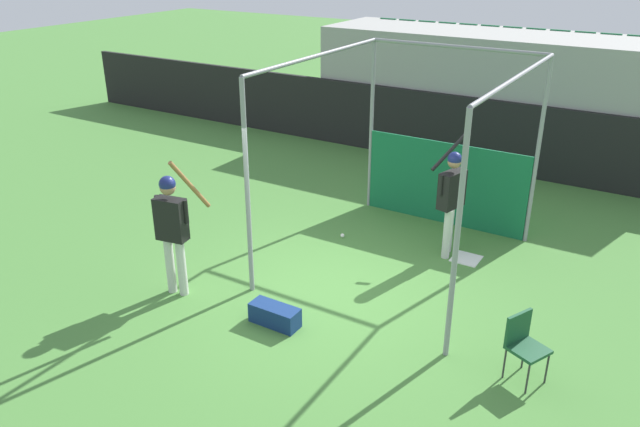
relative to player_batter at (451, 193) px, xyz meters
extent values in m
plane|color=#477F38|center=(-1.09, -2.08, -1.08)|extent=(60.00, 60.00, 0.00)
cube|color=black|center=(-1.09, 4.40, -0.28)|extent=(24.00, 0.12, 1.60)
cube|color=#9E9E99|center=(-1.09, 5.66, 0.34)|extent=(8.15, 2.40, 2.85)
cube|color=#1E6B3D|center=(-4.39, 4.86, 0.57)|extent=(0.45, 0.40, 0.10)
cube|color=#1E6B3D|center=(-4.39, 5.04, 0.80)|extent=(0.45, 0.06, 0.40)
cube|color=#1E6B3D|center=(-3.84, 4.86, 0.57)|extent=(0.45, 0.40, 0.10)
cube|color=#1E6B3D|center=(-3.84, 5.04, 0.80)|extent=(0.45, 0.06, 0.40)
cube|color=#1E6B3D|center=(-3.29, 4.86, 0.57)|extent=(0.45, 0.40, 0.10)
cube|color=#1E6B3D|center=(-3.29, 5.04, 0.80)|extent=(0.45, 0.06, 0.40)
cube|color=#1E6B3D|center=(-2.74, 4.86, 0.57)|extent=(0.45, 0.40, 0.10)
cube|color=#1E6B3D|center=(-2.74, 5.04, 0.80)|extent=(0.45, 0.06, 0.40)
cube|color=#1E6B3D|center=(-2.19, 4.86, 0.57)|extent=(0.45, 0.40, 0.10)
cube|color=#1E6B3D|center=(-2.19, 5.04, 0.80)|extent=(0.45, 0.06, 0.40)
cube|color=#1E6B3D|center=(-1.64, 4.86, 0.57)|extent=(0.45, 0.40, 0.10)
cube|color=#1E6B3D|center=(-1.64, 5.04, 0.80)|extent=(0.45, 0.06, 0.40)
cube|color=#1E6B3D|center=(-1.09, 4.86, 0.57)|extent=(0.45, 0.40, 0.10)
cube|color=#1E6B3D|center=(-1.09, 5.04, 0.80)|extent=(0.45, 0.06, 0.40)
cube|color=#1E6B3D|center=(-0.54, 4.86, 0.57)|extent=(0.45, 0.40, 0.10)
cube|color=#1E6B3D|center=(-0.54, 5.04, 0.80)|extent=(0.45, 0.06, 0.40)
cube|color=#1E6B3D|center=(0.01, 4.86, 0.57)|extent=(0.45, 0.40, 0.10)
cube|color=#1E6B3D|center=(0.01, 5.04, 0.80)|extent=(0.45, 0.06, 0.40)
cube|color=#1E6B3D|center=(0.56, 4.86, 0.57)|extent=(0.45, 0.40, 0.10)
cube|color=#1E6B3D|center=(0.56, 5.04, 0.80)|extent=(0.45, 0.06, 0.40)
cube|color=#1E6B3D|center=(1.11, 4.86, 0.57)|extent=(0.45, 0.40, 0.10)
cube|color=#1E6B3D|center=(1.11, 5.04, 0.80)|extent=(0.45, 0.06, 0.40)
cube|color=#1E6B3D|center=(1.66, 4.86, 0.57)|extent=(0.45, 0.40, 0.10)
cube|color=#1E6B3D|center=(1.66, 5.04, 0.80)|extent=(0.45, 0.06, 0.40)
cube|color=#1E6B3D|center=(-4.39, 5.66, 0.97)|extent=(0.45, 0.40, 0.10)
cube|color=#1E6B3D|center=(-4.39, 5.84, 1.20)|extent=(0.45, 0.06, 0.40)
cube|color=#1E6B3D|center=(-3.84, 5.66, 0.97)|extent=(0.45, 0.40, 0.10)
cube|color=#1E6B3D|center=(-3.84, 5.84, 1.20)|extent=(0.45, 0.06, 0.40)
cube|color=#1E6B3D|center=(-3.29, 5.66, 0.97)|extent=(0.45, 0.40, 0.10)
cube|color=#1E6B3D|center=(-3.29, 5.84, 1.20)|extent=(0.45, 0.06, 0.40)
cube|color=#1E6B3D|center=(-2.74, 5.66, 0.97)|extent=(0.45, 0.40, 0.10)
cube|color=#1E6B3D|center=(-2.74, 5.84, 1.20)|extent=(0.45, 0.06, 0.40)
cube|color=#1E6B3D|center=(-2.19, 5.66, 0.97)|extent=(0.45, 0.40, 0.10)
cube|color=#1E6B3D|center=(-2.19, 5.84, 1.20)|extent=(0.45, 0.06, 0.40)
cube|color=#1E6B3D|center=(-1.64, 5.66, 0.97)|extent=(0.45, 0.40, 0.10)
cube|color=#1E6B3D|center=(-1.64, 5.84, 1.20)|extent=(0.45, 0.06, 0.40)
cube|color=#1E6B3D|center=(-1.09, 5.66, 0.97)|extent=(0.45, 0.40, 0.10)
cube|color=#1E6B3D|center=(-1.09, 5.84, 1.20)|extent=(0.45, 0.06, 0.40)
cube|color=#1E6B3D|center=(-0.54, 5.66, 0.97)|extent=(0.45, 0.40, 0.10)
cube|color=#1E6B3D|center=(-0.54, 5.84, 1.20)|extent=(0.45, 0.06, 0.40)
cube|color=#1E6B3D|center=(0.01, 5.66, 0.97)|extent=(0.45, 0.40, 0.10)
cube|color=#1E6B3D|center=(0.01, 5.84, 1.20)|extent=(0.45, 0.06, 0.40)
cube|color=#1E6B3D|center=(0.56, 5.66, 0.97)|extent=(0.45, 0.40, 0.10)
cube|color=#1E6B3D|center=(0.56, 5.84, 1.20)|extent=(0.45, 0.06, 0.40)
cube|color=#1E6B3D|center=(1.11, 5.66, 0.97)|extent=(0.45, 0.40, 0.10)
cube|color=#1E6B3D|center=(1.11, 5.84, 1.20)|extent=(0.45, 0.06, 0.40)
cube|color=#1E6B3D|center=(1.66, 5.66, 0.97)|extent=(0.45, 0.40, 0.10)
cube|color=#1E6B3D|center=(1.66, 5.84, 1.20)|extent=(0.45, 0.06, 0.40)
cube|color=#1E6B3D|center=(-4.39, 6.46, 1.37)|extent=(0.45, 0.40, 0.10)
cube|color=#1E6B3D|center=(-4.39, 6.64, 1.60)|extent=(0.45, 0.06, 0.40)
cube|color=#1E6B3D|center=(-3.84, 6.46, 1.37)|extent=(0.45, 0.40, 0.10)
cube|color=#1E6B3D|center=(-3.84, 6.64, 1.60)|extent=(0.45, 0.06, 0.40)
cube|color=#1E6B3D|center=(-3.29, 6.46, 1.37)|extent=(0.45, 0.40, 0.10)
cube|color=#1E6B3D|center=(-3.29, 6.64, 1.60)|extent=(0.45, 0.06, 0.40)
cube|color=#1E6B3D|center=(-2.74, 6.46, 1.37)|extent=(0.45, 0.40, 0.10)
cube|color=#1E6B3D|center=(-2.74, 6.64, 1.60)|extent=(0.45, 0.06, 0.40)
cube|color=#1E6B3D|center=(-2.19, 6.46, 1.37)|extent=(0.45, 0.40, 0.10)
cube|color=#1E6B3D|center=(-2.19, 6.64, 1.60)|extent=(0.45, 0.06, 0.40)
cube|color=#1E6B3D|center=(-1.64, 6.46, 1.37)|extent=(0.45, 0.40, 0.10)
cube|color=#1E6B3D|center=(-1.64, 6.64, 1.60)|extent=(0.45, 0.06, 0.40)
cube|color=#1E6B3D|center=(-1.09, 6.46, 1.37)|extent=(0.45, 0.40, 0.10)
cube|color=#1E6B3D|center=(-1.09, 6.64, 1.60)|extent=(0.45, 0.06, 0.40)
cube|color=#1E6B3D|center=(-0.54, 6.46, 1.37)|extent=(0.45, 0.40, 0.10)
cube|color=#1E6B3D|center=(-0.54, 6.64, 1.60)|extent=(0.45, 0.06, 0.40)
cube|color=#1E6B3D|center=(0.01, 6.46, 1.37)|extent=(0.45, 0.40, 0.10)
cube|color=#1E6B3D|center=(0.01, 6.64, 1.60)|extent=(0.45, 0.06, 0.40)
cube|color=#1E6B3D|center=(0.56, 6.46, 1.37)|extent=(0.45, 0.40, 0.10)
cube|color=#1E6B3D|center=(0.56, 6.64, 1.60)|extent=(0.45, 0.06, 0.40)
cube|color=#1E6B3D|center=(1.11, 6.46, 1.37)|extent=(0.45, 0.40, 0.10)
cube|color=#1E6B3D|center=(1.11, 6.64, 1.60)|extent=(0.45, 0.06, 0.40)
cube|color=#1E6B3D|center=(1.66, 6.46, 1.37)|extent=(0.45, 0.40, 0.10)
cube|color=#1E6B3D|center=(1.66, 6.64, 1.60)|extent=(0.45, 0.06, 0.40)
cylinder|color=gray|center=(-2.06, -2.61, 0.50)|extent=(0.07, 0.07, 3.17)
cylinder|color=gray|center=(0.99, -2.61, 0.50)|extent=(0.07, 0.07, 3.17)
cylinder|color=gray|center=(-2.06, 1.19, 0.50)|extent=(0.07, 0.07, 3.17)
cylinder|color=gray|center=(0.99, 1.19, 0.50)|extent=(0.07, 0.07, 3.17)
cylinder|color=gray|center=(-2.06, -0.71, 2.09)|extent=(0.06, 3.80, 0.06)
cylinder|color=gray|center=(0.99, -0.71, 2.09)|extent=(0.06, 3.80, 0.06)
cylinder|color=gray|center=(-0.53, 1.19, 2.09)|extent=(3.05, 0.06, 0.06)
cube|color=#14663D|center=(-0.53, 1.17, -0.32)|extent=(2.98, 0.03, 1.53)
cube|color=white|center=(0.36, -0.01, -1.08)|extent=(0.44, 0.44, 0.02)
cylinder|color=silver|center=(0.03, -0.13, -0.66)|extent=(0.16, 0.16, 0.85)
cylinder|color=silver|center=(-0.02, 0.11, -0.66)|extent=(0.16, 0.16, 0.85)
cube|color=black|center=(0.01, -0.01, 0.07)|extent=(0.34, 0.53, 0.60)
sphere|color=#A37556|center=(0.01, -0.01, 0.54)|extent=(0.21, 0.21, 0.21)
sphere|color=navy|center=(0.01, -0.01, 0.59)|extent=(0.22, 0.22, 0.22)
cylinder|color=black|center=(-0.10, -0.25, 0.21)|extent=(0.09, 0.09, 0.33)
cylinder|color=black|center=(0.04, 0.25, 0.21)|extent=(0.09, 0.09, 0.33)
cylinder|color=black|center=(-0.21, 0.34, 0.57)|extent=(0.37, 0.70, 0.55)
sphere|color=black|center=(0.11, 0.19, 0.32)|extent=(0.08, 0.08, 0.08)
cylinder|color=silver|center=(-3.04, -3.27, -0.64)|extent=(0.15, 0.15, 0.88)
cylinder|color=silver|center=(-2.84, -3.23, -0.64)|extent=(0.15, 0.15, 0.88)
cube|color=black|center=(-2.94, -3.25, 0.11)|extent=(0.47, 0.29, 0.62)
sphere|color=#A37556|center=(-2.94, -3.25, 0.59)|extent=(0.22, 0.22, 0.22)
sphere|color=navy|center=(-2.94, -3.25, 0.64)|extent=(0.23, 0.23, 0.23)
cylinder|color=black|center=(-3.17, -3.25, 0.25)|extent=(0.08, 0.08, 0.34)
cylinder|color=black|center=(-2.72, -3.17, 0.25)|extent=(0.08, 0.08, 0.34)
cylinder|color=brown|center=(-2.57, -3.20, 0.69)|extent=(0.21, 0.58, 0.80)
sphere|color=brown|center=(-2.83, -3.13, 0.30)|extent=(0.08, 0.08, 0.08)
cube|color=#194C2D|center=(1.97, -2.61, -0.64)|extent=(0.53, 0.53, 0.04)
cube|color=#194C2D|center=(1.80, -2.53, -0.44)|extent=(0.21, 0.38, 0.40)
cylinder|color=#333333|center=(2.19, -2.53, -0.86)|extent=(0.02, 0.02, 0.44)
cylinder|color=#333333|center=(2.05, -2.84, -0.86)|extent=(0.02, 0.02, 0.44)
cylinder|color=#333333|center=(1.89, -2.38, -0.86)|extent=(0.02, 0.02, 0.44)
cylinder|color=#333333|center=(1.74, -2.69, -0.86)|extent=(0.02, 0.02, 0.44)
cube|color=navy|center=(-1.24, -3.18, -0.94)|extent=(0.70, 0.28, 0.28)
sphere|color=white|center=(-1.78, -0.37, -1.05)|extent=(0.07, 0.07, 0.07)
camera|label=1|loc=(3.02, -8.98, 3.73)|focal=35.00mm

